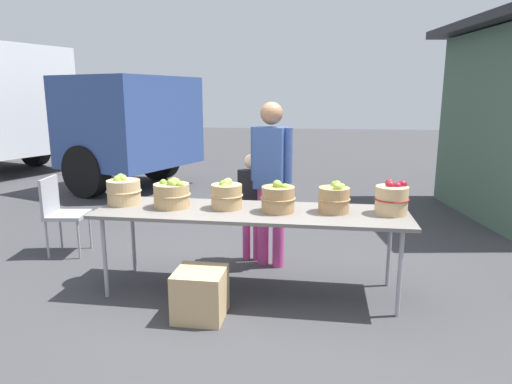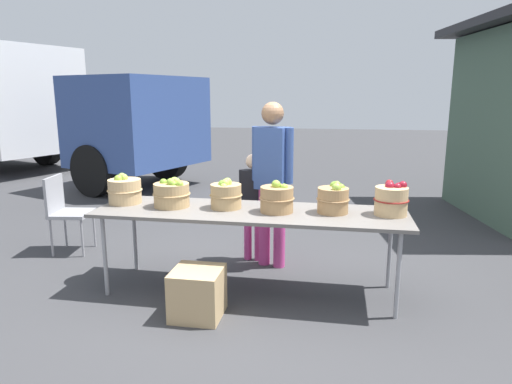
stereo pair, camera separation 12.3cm
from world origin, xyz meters
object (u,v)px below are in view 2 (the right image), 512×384
Objects in this scene: apple_basket_green_2 at (226,195)px; child_customer at (253,199)px; apple_basket_red_0 at (391,200)px; market_table at (250,214)px; apple_basket_green_0 at (125,190)px; apple_basket_green_4 at (333,199)px; vendor_adult at (272,172)px; box_truck at (18,106)px; produce_crate at (198,293)px; apple_basket_green_1 at (172,194)px; folding_chair at (65,208)px; apple_basket_green_3 at (277,198)px.

apple_basket_green_2 is 0.78m from child_customer.
market_table is at bearing -177.03° from apple_basket_red_0.
child_customer reaches higher than apple_basket_green_0.
apple_basket_red_0 is at bearing 1.57° from apple_basket_green_4.
box_truck reaches higher than vendor_adult.
produce_crate is at bearing -99.50° from apple_basket_green_2.
folding_chair is (-1.50, 0.66, -0.36)m from apple_basket_green_1.
child_customer is (-0.12, 0.79, -0.04)m from market_table.
vendor_adult is 0.21× the size of box_truck.
apple_basket_green_4 is 0.97× the size of apple_basket_red_0.
apple_basket_green_1 is 0.96m from produce_crate.
box_truck is 6.36m from folding_chair.
apple_basket_green_0 is at bearing 176.88° from apple_basket_green_3.
vendor_adult is at bearing 38.30° from apple_basket_green_1.
apple_basket_green_2 reaches higher than produce_crate.
apple_basket_green_2 is at bearing 80.50° from produce_crate.
apple_basket_red_0 is 0.17× the size of vendor_adult.
produce_crate is at bearing 85.94° from child_customer.
apple_basket_red_0 is 0.04× the size of box_truck.
folding_chair is at bearing 163.01° from market_table.
box_truck reaches higher than apple_basket_green_4.
apple_basket_red_0 reaches higher than produce_crate.
apple_basket_green_3 is 0.18× the size of vendor_adult.
vendor_adult is 4.30× the size of produce_crate.
market_table is 2.37× the size of child_customer.
apple_basket_green_4 reaches higher than folding_chair.
produce_crate is (-0.32, -0.54, -0.52)m from market_table.
apple_basket_green_2 is 0.46m from apple_basket_green_3.
apple_basket_green_2 is 0.34× the size of folding_chair.
produce_crate is (-0.42, -1.20, -0.79)m from vendor_adult.
apple_basket_green_4 is at bearing 3.91° from market_table.
child_customer is (1.07, 0.72, -0.20)m from apple_basket_green_0.
apple_basket_green_0 is at bearing 173.94° from apple_basket_green_1.
child_customer is (-0.22, 0.13, -0.31)m from vendor_adult.
market_table is 0.81m from produce_crate.
apple_basket_green_4 is 3.02m from folding_chair.
box_truck is (-6.42, 4.78, 0.51)m from vendor_adult.
folding_chair is at bearing 147.41° from produce_crate.
apple_basket_red_0 is at bearing 4.24° from apple_basket_green_3.
apple_basket_green_1 reaches higher than folding_chair.
apple_basket_green_0 is 1.43m from apple_basket_green_3.
box_truck is at bearing 133.66° from apple_basket_green_0.
apple_basket_green_3 reaches higher than apple_basket_green_4.
apple_basket_red_0 is (0.48, 0.01, 0.01)m from apple_basket_green_4.
child_customer is at bearing -94.90° from folding_chair.
vendor_adult is 8.02m from box_truck.
apple_basket_red_0 is at bearing -15.96° from box_truck.
child_customer is at bearing 138.14° from apple_basket_green_4.
folding_chair is (-3.41, 0.62, -0.37)m from apple_basket_red_0.
vendor_adult reaches higher than apple_basket_green_0.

